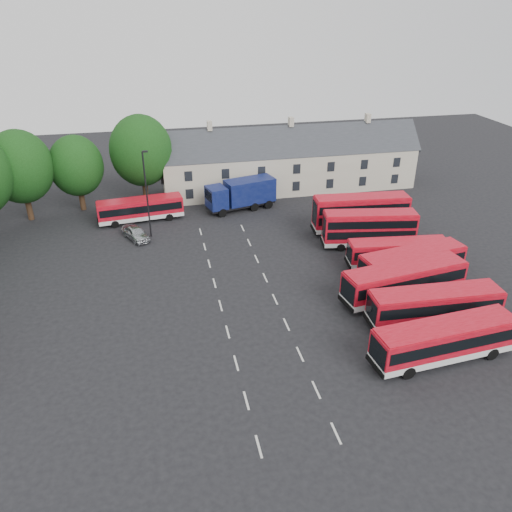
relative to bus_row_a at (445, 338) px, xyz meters
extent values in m
plane|color=black|center=(-15.32, 8.75, -1.91)|extent=(140.00, 140.00, 0.00)
cube|color=beige|center=(-15.32, -5.25, -1.91)|extent=(0.15, 1.80, 0.01)
cube|color=beige|center=(-15.32, -1.25, -1.91)|extent=(0.15, 1.80, 0.01)
cube|color=beige|center=(-15.32, 2.75, -1.91)|extent=(0.15, 1.80, 0.01)
cube|color=beige|center=(-15.32, 6.75, -1.91)|extent=(0.15, 1.80, 0.01)
cube|color=beige|center=(-15.32, 10.75, -1.91)|extent=(0.15, 1.80, 0.01)
cube|color=beige|center=(-15.32, 14.75, -1.91)|extent=(0.15, 1.80, 0.01)
cube|color=beige|center=(-15.32, 18.75, -1.91)|extent=(0.15, 1.80, 0.01)
cube|color=beige|center=(-15.32, 22.75, -1.91)|extent=(0.15, 1.80, 0.01)
cube|color=beige|center=(-15.32, 26.75, -1.91)|extent=(0.15, 1.80, 0.01)
cube|color=beige|center=(-10.32, -5.25, -1.91)|extent=(0.15, 1.80, 0.01)
cube|color=beige|center=(-10.32, -1.25, -1.91)|extent=(0.15, 1.80, 0.01)
cube|color=beige|center=(-10.32, 2.75, -1.91)|extent=(0.15, 1.80, 0.01)
cube|color=beige|center=(-10.32, 6.75, -1.91)|extent=(0.15, 1.80, 0.01)
cube|color=beige|center=(-10.32, 10.75, -1.91)|extent=(0.15, 1.80, 0.01)
cube|color=beige|center=(-10.32, 14.75, -1.91)|extent=(0.15, 1.80, 0.01)
cube|color=beige|center=(-10.32, 18.75, -1.91)|extent=(0.15, 1.80, 0.01)
cube|color=beige|center=(-10.32, 22.75, -1.91)|extent=(0.15, 1.80, 0.01)
cube|color=beige|center=(-10.32, 26.75, -1.91)|extent=(0.15, 1.80, 0.01)
cylinder|color=black|center=(-35.32, 34.75, 0.10)|extent=(0.70, 0.70, 4.02)
ellipsoid|color=#11350E|center=(-35.32, 34.75, 4.77)|extent=(7.59, 7.59, 8.73)
cylinder|color=black|center=(-29.32, 36.75, -0.16)|extent=(0.70, 0.70, 3.50)
ellipsoid|color=#11350E|center=(-29.32, 36.75, 3.90)|extent=(6.60, 6.60, 7.59)
cylinder|color=black|center=(-21.32, 37.75, 0.19)|extent=(0.70, 0.70, 4.20)
ellipsoid|color=#11350E|center=(-21.32, 37.75, 5.06)|extent=(7.92, 7.92, 9.11)
cube|color=beige|center=(-1.32, 38.75, 0.84)|extent=(35.00, 7.00, 5.50)
cube|color=#2D3035|center=(-1.32, 38.75, 3.59)|extent=(35.70, 7.13, 7.13)
cube|color=beige|center=(-12.32, 38.75, 7.55)|extent=(0.60, 0.90, 1.20)
cube|color=beige|center=(-1.32, 38.75, 7.55)|extent=(0.60, 0.90, 1.20)
cube|color=beige|center=(9.68, 38.75, 7.55)|extent=(0.60, 0.90, 1.20)
cube|color=silver|center=(0.00, 0.00, -1.12)|extent=(11.45, 3.56, 0.56)
cube|color=#B20B1B|center=(0.00, 0.00, 0.16)|extent=(11.45, 3.56, 2.00)
cube|color=black|center=(0.00, 0.00, 0.21)|extent=(11.00, 3.58, 0.97)
cube|color=#B20B1B|center=(0.00, 0.00, 1.21)|extent=(11.21, 3.44, 0.12)
cylinder|color=black|center=(-3.48, -1.48, -1.40)|extent=(1.05, 0.38, 1.02)
cylinder|color=black|center=(3.48, 1.48, -1.40)|extent=(1.05, 0.38, 1.02)
cube|color=silver|center=(1.74, 4.51, -1.13)|extent=(11.15, 2.99, 0.55)
cube|color=#B20B1B|center=(1.74, 4.51, 0.12)|extent=(11.15, 2.99, 1.96)
cube|color=black|center=(1.74, 4.51, 0.17)|extent=(10.71, 3.03, 0.95)
cube|color=#B20B1B|center=(1.74, 4.51, 1.15)|extent=(10.93, 2.88, 0.12)
cylinder|color=black|center=(-1.84, 3.53, -1.41)|extent=(1.02, 0.32, 1.00)
cylinder|color=black|center=(5.32, 5.49, -1.41)|extent=(1.02, 0.32, 1.00)
cube|color=silver|center=(1.06, 8.58, -1.10)|extent=(11.85, 4.32, 0.58)
cube|color=#B20B1B|center=(1.06, 8.58, 0.22)|extent=(11.85, 4.32, 2.05)
cube|color=black|center=(1.06, 8.58, 0.27)|extent=(11.40, 4.31, 1.00)
cube|color=#B20B1B|center=(1.06, 8.58, 1.30)|extent=(11.61, 4.18, 0.13)
cylinder|color=black|center=(-2.43, 6.85, -1.39)|extent=(1.09, 0.45, 1.05)
cylinder|color=black|center=(4.55, 10.31, -1.39)|extent=(1.09, 0.45, 1.05)
cube|color=silver|center=(3.49, 11.74, -1.15)|extent=(11.04, 4.22, 0.54)
cube|color=#B20B1B|center=(3.49, 11.74, 0.07)|extent=(11.04, 4.22, 1.91)
cube|color=black|center=(3.49, 11.74, 0.12)|extent=(10.63, 4.20, 0.93)
cube|color=#B20B1B|center=(3.49, 11.74, 1.08)|extent=(10.82, 4.08, 0.12)
cylinder|color=black|center=(0.28, 10.07, -1.42)|extent=(1.01, 0.43, 0.98)
cylinder|color=black|center=(6.71, 13.41, -1.42)|extent=(1.01, 0.43, 0.98)
cube|color=silver|center=(3.29, 14.30, -1.21)|extent=(10.23, 3.43, 0.50)
cube|color=#B20B1B|center=(3.29, 14.30, -0.07)|extent=(10.23, 3.43, 1.78)
cube|color=black|center=(3.29, 14.30, -0.02)|extent=(9.84, 3.44, 0.87)
cube|color=#B20B1B|center=(3.29, 14.30, 0.87)|extent=(10.02, 3.31, 0.11)
cylinder|color=black|center=(-0.02, 13.65, -1.46)|extent=(0.94, 0.36, 0.91)
cylinder|color=black|center=(6.60, 14.95, -1.46)|extent=(0.94, 0.36, 0.91)
cube|color=silver|center=(2.22, 19.12, -1.21)|extent=(10.15, 3.79, 0.50)
cube|color=#B20B1B|center=(2.22, 19.12, 0.54)|extent=(10.15, 3.79, 3.02)
cube|color=black|center=(2.22, 19.12, -0.04)|extent=(9.76, 3.78, 0.86)
cube|color=#B20B1B|center=(2.22, 19.12, 2.10)|extent=(9.94, 3.67, 0.11)
cylinder|color=black|center=(-1.07, 18.61, -1.46)|extent=(0.93, 0.39, 0.90)
cylinder|color=black|center=(5.52, 19.62, -1.46)|extent=(0.93, 0.39, 0.90)
cube|color=black|center=(2.22, 19.12, 1.13)|extent=(9.76, 3.78, 0.86)
cube|color=silver|center=(2.78, 22.90, -1.15)|extent=(10.98, 3.37, 0.54)
cube|color=#B20B1B|center=(2.78, 22.90, 0.76)|extent=(10.98, 3.37, 3.29)
cube|color=black|center=(2.78, 22.90, 0.13)|extent=(10.55, 3.39, 0.93)
cube|color=#B20B1B|center=(2.78, 22.90, 2.46)|extent=(10.75, 3.25, 0.12)
cylinder|color=black|center=(-0.76, 22.09, -1.42)|extent=(1.00, 0.36, 0.98)
cylinder|color=black|center=(6.32, 23.71, -1.42)|extent=(1.00, 0.36, 0.98)
cube|color=black|center=(2.78, 22.90, 1.40)|extent=(10.55, 3.39, 0.93)
cube|color=silver|center=(-22.00, 31.39, -1.20)|extent=(10.31, 3.50, 0.51)
cube|color=#B20B1B|center=(-22.00, 31.39, -0.05)|extent=(10.31, 3.50, 1.79)
cube|color=black|center=(-22.00, 31.39, -0.01)|extent=(9.91, 3.50, 0.87)
cube|color=#B20B1B|center=(-22.00, 31.39, 0.89)|extent=(10.10, 3.38, 0.11)
cylinder|color=black|center=(-25.08, 29.97, -1.45)|extent=(0.94, 0.37, 0.92)
cylinder|color=black|center=(-18.91, 32.81, -1.45)|extent=(0.94, 0.37, 0.92)
cube|color=black|center=(-9.44, 32.51, -1.20)|extent=(9.12, 4.43, 0.33)
cube|color=#0D164C|center=(-12.65, 31.70, 0.29)|extent=(2.81, 3.21, 2.64)
cube|color=black|center=(-13.66, 31.45, 0.69)|extent=(0.68, 2.30, 1.32)
cube|color=#0D164C|center=(-8.21, 32.82, 0.45)|extent=(6.76, 4.21, 2.97)
cylinder|color=black|center=(-12.13, 30.55, -1.36)|extent=(1.14, 0.57, 1.10)
cylinder|color=black|center=(-6.50, 34.54, -1.36)|extent=(1.14, 0.57, 1.10)
imported|color=#AEB1B6|center=(-22.67, 26.33, -1.16)|extent=(3.57, 4.75, 1.51)
cylinder|color=black|center=(-20.99, 26.65, 3.03)|extent=(0.18, 0.18, 9.90)
cube|color=black|center=(-20.69, 26.64, 7.98)|extent=(0.60, 0.26, 0.18)
camera|label=1|loc=(-19.99, -26.37, 22.63)|focal=35.00mm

